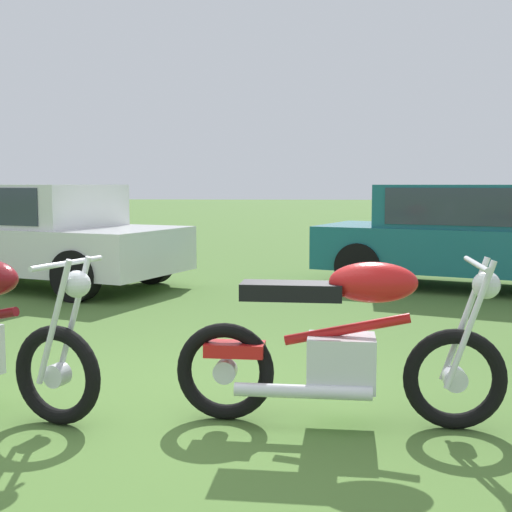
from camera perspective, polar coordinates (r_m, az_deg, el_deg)
ground_plane at (r=4.53m, az=-8.07°, el=-12.60°), size 120.00×120.00×0.00m
motorcycle_red at (r=4.16m, az=7.16°, el=-7.23°), size 1.97×0.64×1.02m
car_white at (r=10.43m, az=-19.02°, el=2.32°), size 4.75×3.23×1.43m
car_teal at (r=9.94m, az=18.09°, el=1.98°), size 4.81×3.25×1.43m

